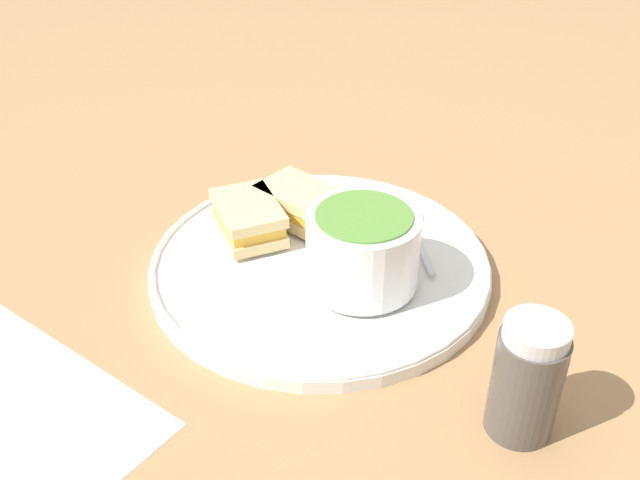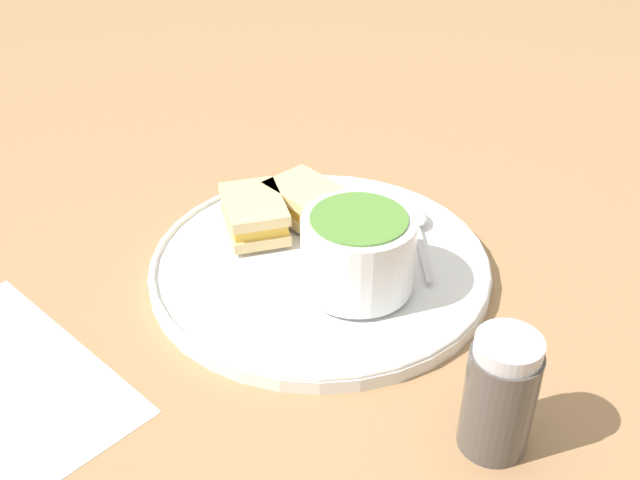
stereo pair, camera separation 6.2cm
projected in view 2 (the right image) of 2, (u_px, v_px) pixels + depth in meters
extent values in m
plane|color=#9E754C|center=(320.00, 272.00, 0.69)|extent=(2.40, 2.40, 0.00)
cylinder|color=white|center=(320.00, 266.00, 0.69)|extent=(0.31, 0.31, 0.01)
torus|color=white|center=(320.00, 260.00, 0.69)|extent=(0.31, 0.31, 0.01)
cylinder|color=white|center=(357.00, 280.00, 0.65)|extent=(0.05, 0.05, 0.01)
cylinder|color=white|center=(358.00, 252.00, 0.63)|extent=(0.10, 0.10, 0.07)
cylinder|color=#568938|center=(359.00, 220.00, 0.61)|extent=(0.08, 0.08, 0.01)
cube|color=silver|center=(423.00, 253.00, 0.69)|extent=(0.07, 0.07, 0.00)
ellipsoid|color=silver|center=(415.00, 217.00, 0.73)|extent=(0.04, 0.04, 0.01)
cube|color=#DBBC7F|center=(308.00, 212.00, 0.74)|extent=(0.08, 0.06, 0.01)
cube|color=gold|center=(308.00, 202.00, 0.73)|extent=(0.07, 0.05, 0.01)
cube|color=#DBBC7F|center=(308.00, 192.00, 0.73)|extent=(0.08, 0.06, 0.01)
cube|color=#DBBC7F|center=(255.00, 224.00, 0.72)|extent=(0.10, 0.09, 0.01)
cube|color=gold|center=(254.00, 214.00, 0.71)|extent=(0.09, 0.08, 0.01)
cube|color=#DBBC7F|center=(254.00, 204.00, 0.71)|extent=(0.10, 0.09, 0.01)
cylinder|color=#4C4742|center=(499.00, 400.00, 0.50)|extent=(0.05, 0.05, 0.08)
cylinder|color=#B7B7BC|center=(509.00, 348.00, 0.48)|extent=(0.04, 0.04, 0.01)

